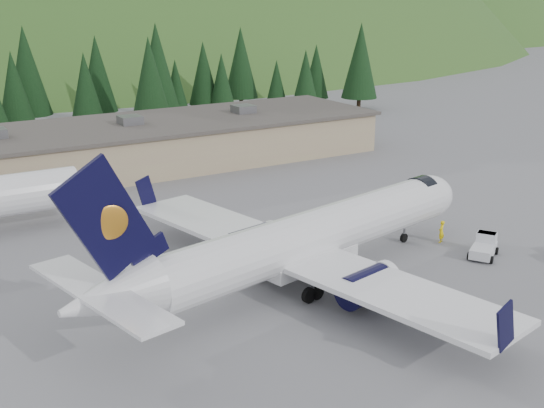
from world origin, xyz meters
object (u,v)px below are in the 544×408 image
at_px(baggage_tug_a, 484,247).
at_px(terminal_building, 90,150).
at_px(ramp_worker, 441,232).
at_px(airliner, 305,240).

bearing_deg(baggage_tug_a, terminal_building, 82.92).
height_order(terminal_building, ramp_worker, terminal_building).
relative_size(baggage_tug_a, ramp_worker, 1.89).
relative_size(terminal_building, ramp_worker, 37.83).
bearing_deg(terminal_building, baggage_tug_a, -65.48).
xyz_separation_m(terminal_building, ramp_worker, (18.12, -37.39, -1.68)).
xyz_separation_m(airliner, ramp_worker, (14.13, 0.83, -2.23)).
relative_size(airliner, terminal_building, 0.50).
distance_m(airliner, ramp_worker, 14.33).
xyz_separation_m(airliner, baggage_tug_a, (14.87, -3.12, -2.41)).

